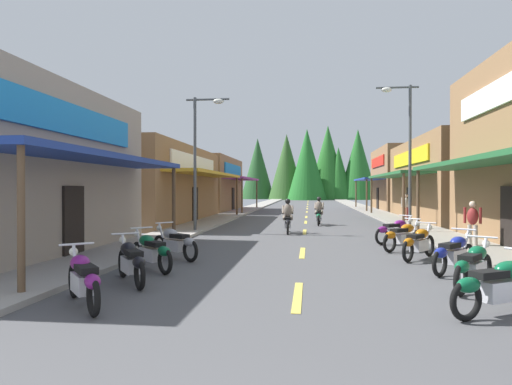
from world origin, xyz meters
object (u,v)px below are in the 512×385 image
pedestrian_by_shop (473,221)px  motorcycle_parked_right_6 (396,230)px  motorcycle_parked_right_4 (419,242)px  rider_cruising_trailing (319,213)px  motorcycle_parked_left_0 (83,278)px  rider_cruising_lead (288,219)px  motorcycle_parked_right_1 (499,285)px  motorcycle_parked_right_5 (403,236)px  pedestrian_browsing (406,205)px  motorcycle_parked_right_3 (454,253)px  streetlamp_left (201,145)px  streetlamp_right (404,138)px  motorcycle_parked_left_2 (151,251)px  motorcycle_parked_left_1 (131,261)px  motorcycle_parked_right_2 (474,266)px  motorcycle_parked_left_3 (175,242)px

pedestrian_by_shop → motorcycle_parked_right_6: bearing=-85.9°
motorcycle_parked_right_4 → rider_cruising_trailing: 12.15m
motorcycle_parked_left_0 → rider_cruising_lead: rider_cruising_lead is taller
motorcycle_parked_right_1 → motorcycle_parked_right_5: size_ratio=1.18×
pedestrian_browsing → motorcycle_parked_right_4: bearing=176.5°
motorcycle_parked_right_3 → motorcycle_parked_right_1: bearing=-145.6°
pedestrian_by_shop → motorcycle_parked_right_1: bearing=12.5°
motorcycle_parked_right_6 → motorcycle_parked_left_0: size_ratio=1.02×
streetlamp_left → streetlamp_right: size_ratio=0.89×
motorcycle_parked_right_3 → pedestrian_by_shop: bearing=17.9°
motorcycle_parked_right_3 → rider_cruising_trailing: 14.24m
streetlamp_right → pedestrian_by_shop: (0.94, -6.42, -3.53)m
rider_cruising_lead → motorcycle_parked_right_6: bearing=-132.8°
motorcycle_parked_right_6 → pedestrian_browsing: 11.51m
streetlamp_left → streetlamp_right: (9.44, 2.10, 0.43)m
motorcycle_parked_right_3 → motorcycle_parked_left_2: (-7.31, -0.52, 0.00)m
motorcycle_parked_right_6 → motorcycle_parked_left_1: same height
streetlamp_left → pedestrian_browsing: streetlamp_left is taller
rider_cruising_lead → pedestrian_browsing: (6.78, 7.74, 0.34)m
motorcycle_parked_left_2 → rider_cruising_trailing: 15.12m
motorcycle_parked_right_2 → motorcycle_parked_right_3: 1.84m
motorcycle_parked_left_1 → rider_cruising_trailing: size_ratio=0.84×
motorcycle_parked_right_4 → rider_cruising_lead: bearing=65.2°
streetlamp_left → motorcycle_parked_left_0: bearing=-85.2°
streetlamp_left → motorcycle_parked_left_0: size_ratio=3.62×
motorcycle_parked_right_2 → rider_cruising_trailing: (-2.72, 15.77, 0.17)m
motorcycle_parked_right_3 → motorcycle_parked_left_3: bearing=121.3°
pedestrian_browsing → motorcycle_parked_right_1: bearing=179.1°
motorcycle_parked_left_0 → motorcycle_parked_left_1: bearing=-41.8°
motorcycle_parked_left_3 → rider_cruising_trailing: bearing=-71.0°
streetlamp_left → motorcycle_parked_right_1: size_ratio=3.28×
pedestrian_by_shop → motorcycle_parked_right_4: bearing=-13.2°
motorcycle_parked_right_3 → motorcycle_parked_left_0: same height
pedestrian_by_shop → motorcycle_parked_left_1: bearing=-25.0°
motorcycle_parked_right_6 → rider_cruising_lead: bearing=102.2°
streetlamp_right → rider_cruising_trailing: (-3.99, 2.84, -3.80)m
streetlamp_left → pedestrian_browsing: bearing=36.4°
motorcycle_parked_right_5 → pedestrian_browsing: bearing=33.5°
rider_cruising_trailing → pedestrian_by_shop: 10.49m
motorcycle_parked_right_2 → motorcycle_parked_left_1: bearing=128.0°
streetlamp_left → rider_cruising_trailing: bearing=42.2°
motorcycle_parked_right_3 → streetlamp_right: bearing=35.7°
motorcycle_parked_right_3 → motorcycle_parked_right_5: bearing=47.3°
motorcycle_parked_right_4 → rider_cruising_lead: size_ratio=0.84×
motorcycle_parked_right_4 → motorcycle_parked_right_2: bearing=-142.3°
motorcycle_parked_left_2 → pedestrian_by_shop: pedestrian_by_shop is taller
motorcycle_parked_right_3 → motorcycle_parked_right_4: size_ratio=0.93×
motorcycle_parked_right_3 → streetlamp_left: bearing=84.2°
motorcycle_parked_right_2 → motorcycle_parked_left_3: size_ratio=1.02×
motorcycle_parked_right_1 → rider_cruising_trailing: size_ratio=0.88×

